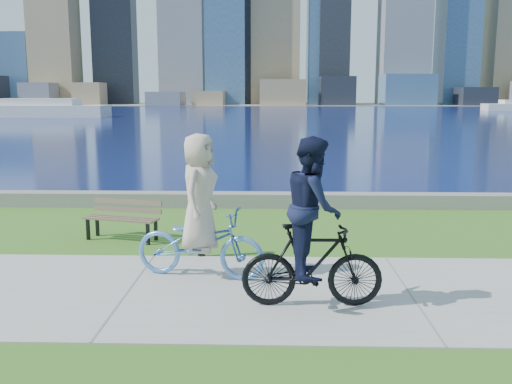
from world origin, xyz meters
TOP-DOWN VIEW (x-y plane):
  - ground at (0.00, 0.00)m, footprint 320.00×320.00m
  - concrete_path at (0.00, 0.00)m, footprint 80.00×3.50m
  - seawall at (0.00, 6.20)m, footprint 90.00×0.50m
  - bay_water at (0.00, 72.00)m, footprint 320.00×131.00m
  - far_shore at (0.00, 130.00)m, footprint 320.00×30.00m
  - ferry_near at (-29.51, 59.14)m, footprint 15.91×4.55m
  - park_bench at (-4.83, 2.95)m, footprint 1.54×0.86m
  - bollard_lamp at (-3.17, 1.78)m, footprint 0.18×0.18m
  - cyclist_woman at (-3.05, 0.64)m, footprint 1.13×2.14m
  - cyclist_man at (-1.42, -0.53)m, footprint 0.69×1.85m

SIDE VIEW (x-z plane):
  - ground at x=0.00m, z-range 0.00..0.00m
  - bay_water at x=0.00m, z-range 0.00..0.01m
  - concrete_path at x=0.00m, z-range 0.00..0.02m
  - far_shore at x=0.00m, z-range 0.00..0.12m
  - seawall at x=0.00m, z-range 0.00..0.35m
  - park_bench at x=-4.83m, z-range 0.08..0.84m
  - bollard_lamp at x=-3.17m, z-range 0.08..1.21m
  - cyclist_woman at x=-3.05m, z-range -0.26..1.94m
  - ferry_near at x=-29.51m, z-range -0.18..1.98m
  - cyclist_man at x=-1.42m, z-range -0.16..2.09m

